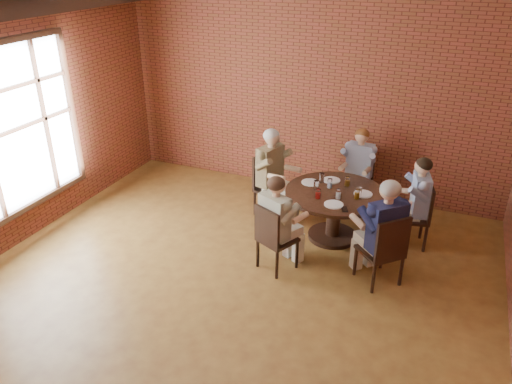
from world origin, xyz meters
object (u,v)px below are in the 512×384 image
at_px(diner_e, 382,232).
at_px(chair_b, 359,176).
at_px(diner_c, 273,174).
at_px(smartphone, 344,209).
at_px(dining_table, 335,206).
at_px(chair_a, 419,213).
at_px(diner_a, 415,203).
at_px(chair_d, 273,236).
at_px(diner_d, 278,223).
at_px(chair_e, 385,249).
at_px(chair_c, 268,182).
at_px(diner_b, 358,169).

bearing_deg(diner_e, chair_b, -115.35).
bearing_deg(diner_c, smartphone, -104.26).
bearing_deg(dining_table, chair_a, 13.54).
height_order(dining_table, chair_a, chair_a).
height_order(diner_a, chair_b, diner_a).
distance_m(diner_c, smartphone, 1.55).
bearing_deg(chair_d, diner_d, -90.00).
bearing_deg(diner_a, smartphone, -61.82).
height_order(dining_table, diner_d, diner_d).
bearing_deg(chair_e, dining_table, -90.00).
bearing_deg(chair_c, smartphone, -103.43).
xyz_separation_m(diner_a, smartphone, (-0.82, -0.73, 0.09)).
height_order(diner_c, chair_e, diner_c).
bearing_deg(chair_b, chair_c, -142.28).
xyz_separation_m(chair_d, diner_e, (1.32, 0.30, 0.20)).
distance_m(dining_table, diner_e, 1.15).
bearing_deg(dining_table, diner_c, 162.57).
distance_m(diner_b, diner_e, 2.04).
height_order(chair_b, smartphone, chair_b).
xyz_separation_m(chair_e, smartphone, (-0.62, 0.40, 0.23)).
distance_m(diner_a, chair_b, 1.36).
relative_size(chair_a, smartphone, 6.30).
xyz_separation_m(chair_a, chair_d, (-1.67, -1.38, 0.00)).
distance_m(diner_a, smartphone, 1.10).
bearing_deg(chair_e, diner_a, -144.69).
height_order(chair_b, diner_e, diner_e).
bearing_deg(chair_c, diner_e, -103.35).
xyz_separation_m(chair_c, diner_d, (0.68, -1.39, 0.14)).
distance_m(chair_d, diner_e, 1.37).
height_order(chair_a, diner_a, diner_a).
bearing_deg(chair_b, diner_a, -39.43).
xyz_separation_m(dining_table, diner_e, (0.80, -0.80, 0.18)).
bearing_deg(diner_e, diner_c, -76.16).
height_order(dining_table, diner_c, diner_c).
bearing_deg(chair_e, smartphone, -77.29).
relative_size(diner_a, chair_b, 1.43).
bearing_deg(diner_a, chair_e, -23.44).
distance_m(chair_c, smartphone, 1.66).
height_order(diner_b, chair_e, diner_b).
distance_m(dining_table, diner_c, 1.14).
distance_m(chair_a, chair_b, 1.39).
distance_m(chair_a, diner_c, 2.23).
distance_m(chair_e, diner_e, 0.21).
height_order(chair_c, diner_e, diner_e).
bearing_deg(diner_e, diner_a, -148.89).
bearing_deg(diner_c, chair_c, 90.00).
relative_size(dining_table, diner_b, 1.07).
height_order(chair_a, diner_c, diner_c).
distance_m(diner_b, diner_d, 2.21).
bearing_deg(chair_d, chair_c, -41.02).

